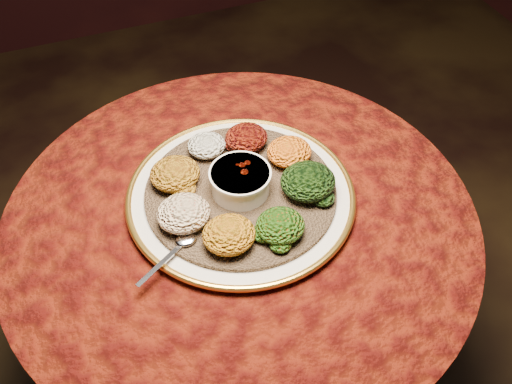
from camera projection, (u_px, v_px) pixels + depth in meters
name	position (u px, v px, depth m)	size (l,w,h in m)	color
table	(242.00, 265.00, 1.28)	(0.96, 0.96, 0.73)	black
platter	(241.00, 195.00, 1.17)	(0.58, 0.58, 0.02)	beige
injera	(241.00, 192.00, 1.16)	(0.39, 0.39, 0.01)	brown
stew_bowl	(240.00, 180.00, 1.13)	(0.12, 0.12, 0.05)	white
spoon	(182.00, 244.00, 1.06)	(0.13, 0.09, 0.01)	silver
portion_ayib	(207.00, 145.00, 1.22)	(0.08, 0.08, 0.04)	beige
portion_kitfo	(246.00, 138.00, 1.23)	(0.09, 0.09, 0.04)	black
portion_tikil	(289.00, 152.00, 1.20)	(0.10, 0.09, 0.05)	#B7840F
portion_gomen	(308.00, 181.00, 1.14)	(0.11, 0.11, 0.05)	black
portion_mixveg	(280.00, 226.00, 1.06)	(0.09, 0.09, 0.04)	#943409
portion_kik	(229.00, 235.00, 1.05)	(0.10, 0.10, 0.05)	#BF6910
portion_timatim	(183.00, 213.00, 1.08)	(0.10, 0.10, 0.05)	maroon
portion_shiro	(175.00, 174.00, 1.15)	(0.10, 0.10, 0.05)	#A26F13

